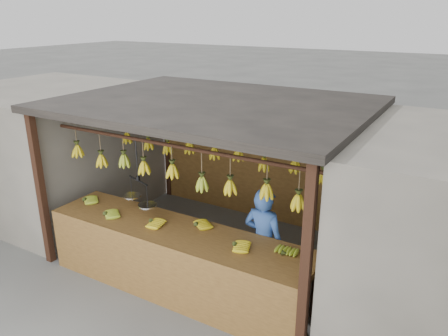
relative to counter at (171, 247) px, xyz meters
The scene contains 8 objects.
ground 1.43m from the counter, 94.66° to the left, with size 80.00×80.00×0.00m, color #5B5B57.
stall 2.01m from the counter, 93.68° to the left, with size 4.30×3.30×2.40m.
neighbor_left 3.93m from the counter, 161.54° to the left, with size 3.00×3.00×2.30m, color slate.
counter is the anchor object (origin of this frame).
hanging_bananas 1.54m from the counter, 94.64° to the left, with size 3.56×2.25×0.39m.
balance_scale 0.86m from the counter, 161.15° to the left, with size 0.65×0.39×0.90m.
vendor 1.20m from the counter, 32.07° to the left, with size 0.55×0.36×1.51m, color #3359A5.
bag_bundles 3.19m from the counter, 54.57° to the left, with size 0.08×0.26×1.25m.
Camera 1 is at (3.19, -5.17, 3.56)m, focal length 35.00 mm.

